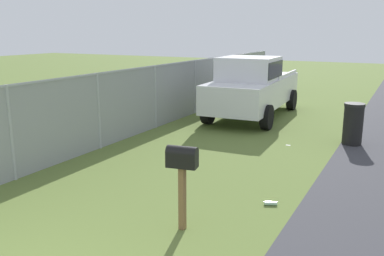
% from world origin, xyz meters
% --- Properties ---
extents(mailbox, '(0.27, 0.48, 1.30)m').
position_xyz_m(mailbox, '(3.25, -0.58, 1.03)').
color(mailbox, brown).
rests_on(mailbox, ground).
extents(pickup_truck, '(5.49, 2.40, 2.09)m').
position_xyz_m(pickup_truck, '(11.66, 1.37, 1.11)').
color(pickup_truck, silver).
rests_on(pickup_truck, ground).
extents(trash_bin, '(0.52, 0.52, 1.09)m').
position_xyz_m(trash_bin, '(9.54, -2.18, 0.55)').
color(trash_bin, black).
rests_on(trash_bin, ground).
extents(fence_section, '(18.30, 0.07, 1.92)m').
position_xyz_m(fence_section, '(10.05, 3.44, 1.03)').
color(fence_section, '#9EA3A8').
rests_on(fence_section, ground).
extents(litter_wrapper_midfield_a, '(0.09, 0.13, 0.01)m').
position_xyz_m(litter_wrapper_midfield_a, '(8.65, -0.74, 0.00)').
color(litter_wrapper_midfield_a, silver).
rests_on(litter_wrapper_midfield_a, ground).
extents(litter_bottle_by_mailbox, '(0.15, 0.23, 0.07)m').
position_xyz_m(litter_bottle_by_mailbox, '(4.72, -1.49, 0.04)').
color(litter_bottle_by_mailbox, '#B2D8BF').
rests_on(litter_bottle_by_mailbox, ground).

